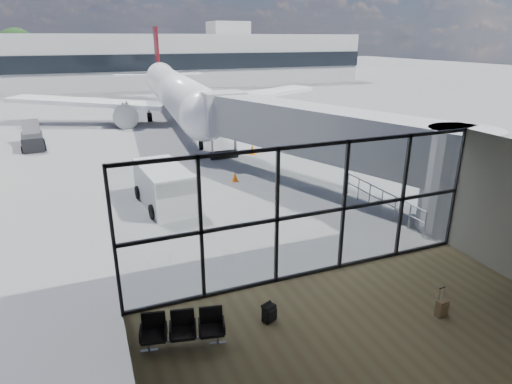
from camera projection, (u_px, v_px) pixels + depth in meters
ground at (142, 106)px, 49.21m from camera, size 220.00×220.00×0.00m
lounge_shell at (420, 275)px, 9.24m from camera, size 12.02×8.01×4.51m
glass_curtain_wall at (311, 212)px, 13.56m from camera, size 12.10×0.12×4.50m
jet_bridge at (329, 138)px, 21.28m from camera, size 8.00×16.50×4.33m
apron_railing at (382, 198)px, 19.10m from camera, size 0.06×5.46×1.11m
far_terminal at (116, 60)px, 66.74m from camera, size 80.00×12.20×11.00m
tree_5 at (17, 48)px, 69.85m from camera, size 6.27×6.27×9.03m
seating_row at (183, 327)px, 10.90m from camera, size 2.13×1.02×0.94m
backpack at (269, 313)px, 11.88m from camera, size 0.43×0.43×0.54m
suitcase at (442, 308)px, 12.09m from camera, size 0.34×0.27×0.89m
airliner at (174, 91)px, 41.00m from camera, size 29.37×34.07×8.78m
service_van at (164, 186)px, 19.90m from camera, size 2.39×4.42×1.86m
belt_loader at (33, 140)px, 30.34m from camera, size 1.78×3.96×1.77m
traffic_cone_a at (235, 177)px, 23.56m from camera, size 0.37×0.37×0.53m
traffic_cone_b at (252, 150)px, 28.94m from camera, size 0.48×0.48×0.69m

